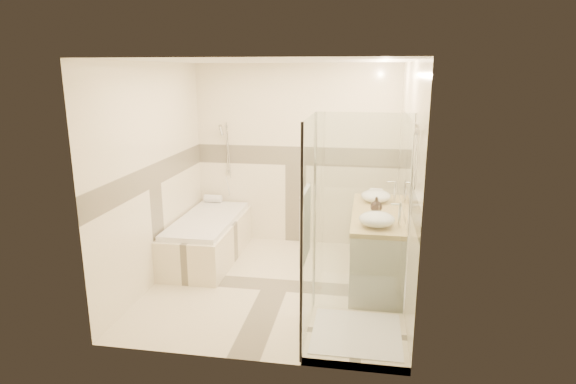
% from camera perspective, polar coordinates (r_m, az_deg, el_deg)
% --- Properties ---
extents(room, '(2.82, 3.02, 2.52)m').
position_cam_1_polar(room, '(5.25, -0.91, 1.59)').
color(room, beige).
rests_on(room, ground).
extents(bathtub, '(0.75, 1.70, 0.56)m').
position_cam_1_polar(bathtub, '(6.37, -9.47, -5.20)').
color(bathtub, beige).
rests_on(bathtub, ground).
extents(vanity, '(0.58, 1.62, 0.85)m').
position_cam_1_polar(vanity, '(5.68, 10.40, -6.41)').
color(vanity, white).
rests_on(vanity, ground).
extents(shower_enclosure, '(0.96, 0.93, 2.04)m').
position_cam_1_polar(shower_enclosure, '(4.48, 6.81, -10.99)').
color(shower_enclosure, beige).
rests_on(shower_enclosure, ground).
extents(vessel_sink_near, '(0.36, 0.36, 0.14)m').
position_cam_1_polar(vessel_sink_near, '(5.94, 10.38, -0.48)').
color(vessel_sink_near, white).
rests_on(vessel_sink_near, vanity).
extents(vessel_sink_far, '(0.37, 0.37, 0.15)m').
position_cam_1_polar(vessel_sink_far, '(5.02, 10.49, -3.19)').
color(vessel_sink_far, white).
rests_on(vessel_sink_far, vanity).
extents(faucet_near, '(0.11, 0.03, 0.27)m').
position_cam_1_polar(faucet_near, '(5.92, 12.50, 0.23)').
color(faucet_near, silver).
rests_on(faucet_near, vanity).
extents(faucet_far, '(0.11, 0.03, 0.26)m').
position_cam_1_polar(faucet_far, '(5.01, 13.01, -2.46)').
color(faucet_far, silver).
rests_on(faucet_far, vanity).
extents(amenity_bottle_a, '(0.08, 0.08, 0.15)m').
position_cam_1_polar(amenity_bottle_a, '(5.44, 10.43, -1.82)').
color(amenity_bottle_a, black).
rests_on(amenity_bottle_a, vanity).
extents(amenity_bottle_b, '(0.14, 0.14, 0.17)m').
position_cam_1_polar(amenity_bottle_b, '(5.51, 10.43, -1.46)').
color(amenity_bottle_b, black).
rests_on(amenity_bottle_b, vanity).
extents(folded_towels, '(0.18, 0.28, 0.08)m').
position_cam_1_polar(folded_towels, '(6.16, 10.34, -0.22)').
color(folded_towels, white).
rests_on(folded_towels, vanity).
extents(rolled_towel, '(0.24, 0.11, 0.11)m').
position_cam_1_polar(rolled_towel, '(7.00, -8.88, -0.77)').
color(rolled_towel, white).
rests_on(rolled_towel, bathtub).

